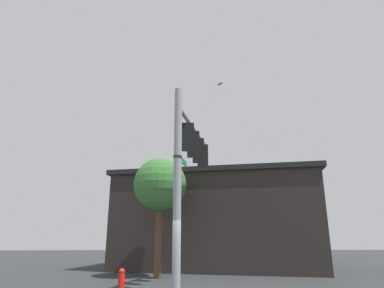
% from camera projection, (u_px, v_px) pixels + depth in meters
% --- Properties ---
extents(signal_pole, '(0.28, 0.28, 7.37)m').
position_uv_depth(signal_pole, '(177.00, 186.00, 11.23)').
color(signal_pole, gray).
rests_on(signal_pole, ground).
extents(mast_arm, '(1.59, 5.45, 0.17)m').
position_uv_depth(mast_arm, '(194.00, 130.00, 14.68)').
color(mast_arm, gray).
extents(traffic_light_nearest_pole, '(0.54, 0.49, 1.31)m').
position_uv_depth(traffic_light_nearest_pole, '(187.00, 138.00, 13.24)').
color(traffic_light_nearest_pole, black).
extents(traffic_light_mid_inner, '(0.54, 0.49, 1.31)m').
position_uv_depth(traffic_light_mid_inner, '(193.00, 145.00, 14.27)').
color(traffic_light_mid_inner, black).
extents(traffic_light_mid_outer, '(0.54, 0.49, 1.31)m').
position_uv_depth(traffic_light_mid_outer, '(198.00, 151.00, 15.29)').
color(traffic_light_mid_outer, black).
extents(traffic_light_arm_end, '(0.54, 0.49, 1.31)m').
position_uv_depth(traffic_light_arm_end, '(203.00, 157.00, 16.32)').
color(traffic_light_arm_end, black).
extents(street_name_sign, '(0.51, 1.44, 0.22)m').
position_uv_depth(street_name_sign, '(180.00, 159.00, 11.86)').
color(street_name_sign, '#147238').
extents(bird_flying, '(0.25, 0.26, 0.07)m').
position_uv_depth(bird_flying, '(220.00, 84.00, 15.39)').
color(bird_flying, '#4C4742').
extents(storefront_building, '(14.31, 10.78, 5.96)m').
position_uv_depth(storefront_building, '(218.00, 221.00, 21.44)').
color(storefront_building, '#282321').
rests_on(storefront_building, ground).
extents(tree_by_storefront, '(2.82, 2.82, 6.08)m').
position_uv_depth(tree_by_storefront, '(160.00, 186.00, 17.23)').
color(tree_by_storefront, '#4C3823').
rests_on(tree_by_storefront, ground).
extents(fire_hydrant, '(0.35, 0.24, 0.82)m').
position_uv_depth(fire_hydrant, '(121.00, 280.00, 12.08)').
color(fire_hydrant, red).
rests_on(fire_hydrant, ground).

